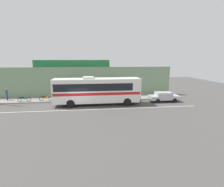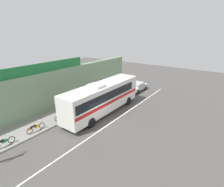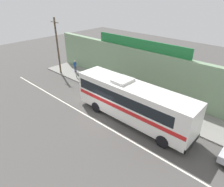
% 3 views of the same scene
% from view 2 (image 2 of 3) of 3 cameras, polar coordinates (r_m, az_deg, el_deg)
% --- Properties ---
extents(ground_plane, '(70.00, 70.00, 0.00)m').
position_cam_2_polar(ground_plane, '(19.08, -3.81, -9.73)').
color(ground_plane, '#4F4C49').
extents(sidewalk_slab, '(30.00, 3.60, 0.14)m').
position_cam_2_polar(sidewalk_slab, '(22.38, -14.19, -5.46)').
color(sidewalk_slab, gray).
rests_on(sidewalk_slab, ground_plane).
extents(storefront_facade, '(30.00, 0.70, 4.80)m').
position_cam_2_polar(storefront_facade, '(23.16, -18.13, 1.21)').
color(storefront_facade, gray).
rests_on(storefront_facade, ground_plane).
extents(storefront_billboard, '(12.00, 0.12, 1.10)m').
position_cam_2_polar(storefront_billboard, '(21.73, -21.75, 7.68)').
color(storefront_billboard, '#1E7538').
rests_on(storefront_billboard, storefront_facade).
extents(road_center_stripe, '(30.00, 0.14, 0.01)m').
position_cam_2_polar(road_center_stripe, '(18.64, -1.87, -10.45)').
color(road_center_stripe, silver).
rests_on(road_center_stripe, ground_plane).
extents(intercity_bus, '(11.39, 2.65, 3.78)m').
position_cam_2_polar(intercity_bus, '(20.66, -3.12, -1.00)').
color(intercity_bus, white).
rests_on(intercity_bus, ground_plane).
extents(parked_car, '(4.27, 1.86, 1.37)m').
position_cam_2_polar(parked_car, '(29.08, 8.15, 2.26)').
color(parked_car, '#B7BABF').
rests_on(parked_car, ground_plane).
extents(motorcycle_blue, '(1.91, 0.56, 0.94)m').
position_cam_2_polar(motorcycle_blue, '(18.83, -23.41, -9.93)').
color(motorcycle_blue, black).
rests_on(motorcycle_blue, sidewalk_slab).
extents(motorcycle_purple, '(1.85, 0.56, 0.94)m').
position_cam_2_polar(motorcycle_purple, '(17.79, -31.58, -13.19)').
color(motorcycle_purple, black).
rests_on(motorcycle_purple, sidewalk_slab).
extents(motorcycle_orange, '(1.91, 0.56, 0.94)m').
position_cam_2_polar(motorcycle_orange, '(20.29, -15.96, -6.81)').
color(motorcycle_orange, black).
rests_on(motorcycle_orange, sidewalk_slab).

